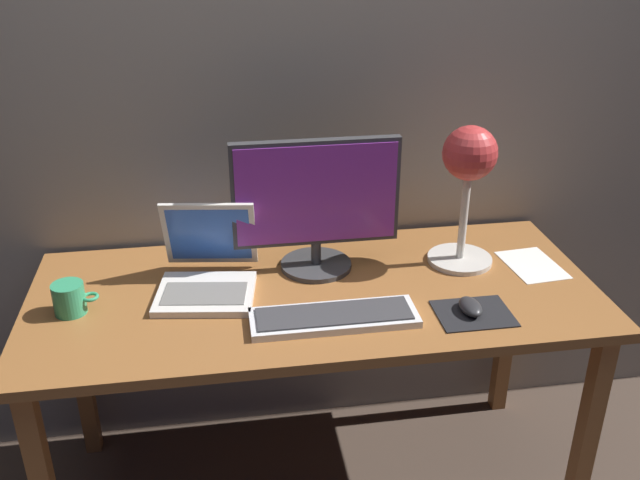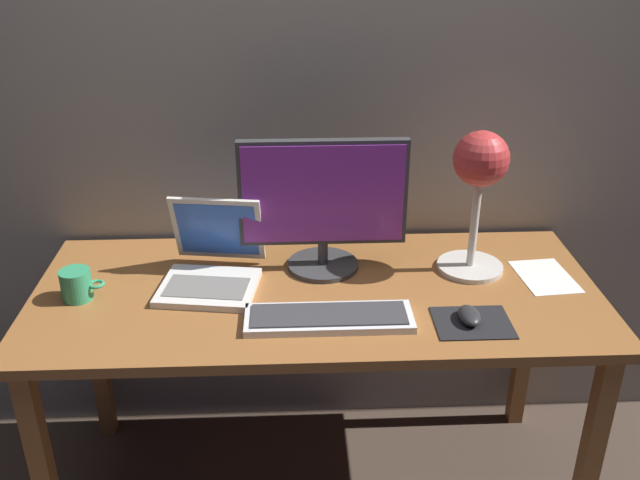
% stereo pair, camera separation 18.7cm
% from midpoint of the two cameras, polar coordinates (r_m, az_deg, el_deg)
% --- Properties ---
extents(back_wall, '(4.80, 0.06, 2.60)m').
position_cam_midpoint_polar(back_wall, '(2.17, 1.80, 14.32)').
color(back_wall, gray).
rests_on(back_wall, ground).
extents(desk, '(1.60, 0.70, 0.74)m').
position_cam_midpoint_polar(desk, '(2.03, 2.37, -6.03)').
color(desk, '#935B2D').
rests_on(desk, ground).
extents(monitor, '(0.48, 0.21, 0.40)m').
position_cam_midpoint_polar(monitor, '(2.02, 2.89, 3.03)').
color(monitor, '#38383A').
rests_on(monitor, desk).
extents(keyboard_main, '(0.44, 0.14, 0.03)m').
position_cam_midpoint_polar(keyboard_main, '(1.85, 3.65, -6.39)').
color(keyboard_main, silver).
rests_on(keyboard_main, desk).
extents(laptop, '(0.31, 0.33, 0.23)m').
position_cam_midpoint_polar(laptop, '(2.02, -6.09, -1.63)').
color(laptop, silver).
rests_on(laptop, desk).
extents(desk_lamp, '(0.19, 0.19, 0.43)m').
position_cam_midpoint_polar(desk_lamp, '(2.05, 15.38, 5.04)').
color(desk_lamp, beige).
rests_on(desk_lamp, desk).
extents(mousepad, '(0.20, 0.16, 0.00)m').
position_cam_midpoint_polar(mousepad, '(1.90, 15.04, -6.57)').
color(mousepad, black).
rests_on(mousepad, desk).
extents(mouse, '(0.06, 0.10, 0.03)m').
position_cam_midpoint_polar(mouse, '(1.90, 14.81, -6.02)').
color(mouse, '#28282B').
rests_on(mouse, mousepad).
extents(coffee_mug, '(0.12, 0.08, 0.09)m').
position_cam_midpoint_polar(coffee_mug, '(2.01, -16.63, -3.56)').
color(coffee_mug, '#339966').
rests_on(coffee_mug, desk).
extents(paper_sheet_by_keyboard, '(0.17, 0.22, 0.00)m').
position_cam_midpoint_polar(paper_sheet_by_keyboard, '(2.19, 20.14, -2.87)').
color(paper_sheet_by_keyboard, white).
rests_on(paper_sheet_by_keyboard, desk).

